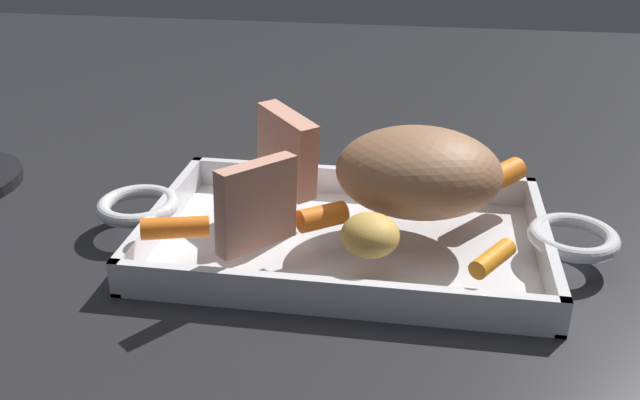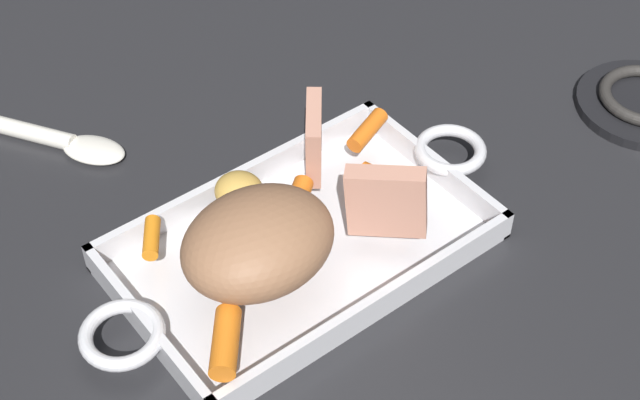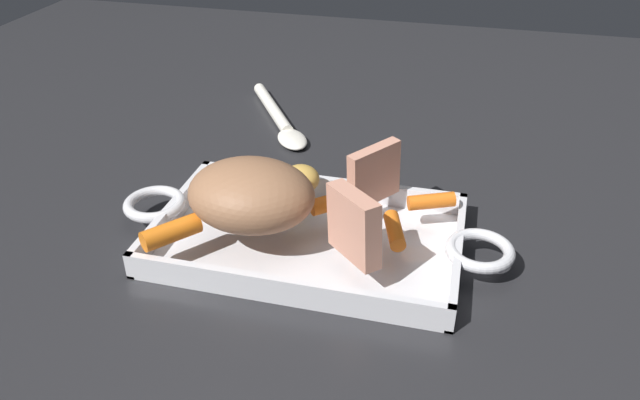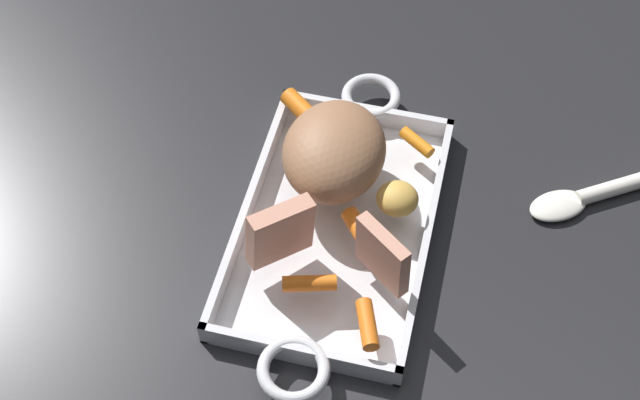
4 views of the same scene
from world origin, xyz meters
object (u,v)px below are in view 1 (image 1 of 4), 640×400
object	(u,v)px
roast_slice_outer	(287,151)
baby_carrot_southwest	(175,228)
roast_slice_thin	(257,205)
baby_carrot_center_right	(322,217)
potato_near_roast	(370,235)
baby_carrot_center_left	(237,194)
pork_roast	(418,172)
roasting_dish	(346,236)
baby_carrot_northwest	(497,178)
baby_carrot_southeast	(493,258)

from	to	relation	value
roast_slice_outer	baby_carrot_southwest	size ratio (longest dim) A/B	1.33
roast_slice_thin	baby_carrot_center_right	xyz separation A→B (m)	(0.05, 0.04, -0.03)
baby_carrot_center_right	potato_near_roast	size ratio (longest dim) A/B	0.87
baby_carrot_center_left	baby_carrot_southwest	world-z (taller)	baby_carrot_southwest
potato_near_roast	pork_roast	bearing A→B (deg)	67.45
baby_carrot_center_right	baby_carrot_southwest	bearing A→B (deg)	-162.82
roast_slice_outer	roasting_dish	bearing A→B (deg)	-37.87
roast_slice_thin	baby_carrot_northwest	bearing A→B (deg)	34.67
roast_slice_outer	baby_carrot_northwest	world-z (taller)	roast_slice_outer
baby_carrot_center_left	baby_carrot_center_right	size ratio (longest dim) A/B	1.37
roasting_dish	pork_roast	size ratio (longest dim) A/B	3.22
roast_slice_outer	baby_carrot_center_left	world-z (taller)	roast_slice_outer
roasting_dish	pork_roast	xyz separation A→B (m)	(0.06, 0.02, 0.06)
pork_roast	baby_carrot_northwest	xyz separation A→B (m)	(0.08, 0.06, -0.03)
baby_carrot_southeast	potato_near_roast	size ratio (longest dim) A/B	0.95
pork_roast	baby_carrot_center_left	xyz separation A→B (m)	(-0.16, -0.01, -0.03)
roast_slice_thin	potato_near_roast	bearing A→B (deg)	-0.13
roast_slice_thin	baby_carrot_southwest	bearing A→B (deg)	179.75
baby_carrot_southeast	potato_near_roast	world-z (taller)	potato_near_roast
roast_slice_outer	roast_slice_thin	bearing A→B (deg)	-90.95
roast_slice_thin	pork_roast	bearing A→B (deg)	33.20
baby_carrot_southeast	roasting_dish	bearing A→B (deg)	149.73
potato_near_roast	baby_carrot_center_right	bearing A→B (deg)	140.08
roast_slice_outer	baby_carrot_northwest	bearing A→B (deg)	7.23
roast_slice_thin	baby_carrot_center_right	world-z (taller)	roast_slice_thin
roasting_dish	baby_carrot_southeast	world-z (taller)	baby_carrot_southeast
pork_roast	roasting_dish	bearing A→B (deg)	-163.71
roasting_dish	potato_near_roast	size ratio (longest dim) A/B	9.58
pork_roast	baby_carrot_southeast	distance (m)	0.11
roast_slice_outer	baby_carrot_southeast	world-z (taller)	roast_slice_outer
baby_carrot_center_right	baby_carrot_southeast	bearing A→B (deg)	-17.33
pork_roast	baby_carrot_center_right	bearing A→B (deg)	-149.86
roast_slice_thin	baby_carrot_center_left	size ratio (longest dim) A/B	1.23
baby_carrot_southwest	baby_carrot_northwest	distance (m)	0.31
roast_slice_outer	baby_carrot_center_left	distance (m)	0.06
roasting_dish	baby_carrot_center_left	distance (m)	0.11
pork_roast	baby_carrot_northwest	world-z (taller)	pork_roast
baby_carrot_northwest	potato_near_roast	bearing A→B (deg)	-128.11
roast_slice_thin	roast_slice_outer	xyz separation A→B (m)	(0.00, 0.11, 0.00)
roasting_dish	roast_slice_thin	distance (m)	0.11
pork_roast	baby_carrot_southeast	size ratio (longest dim) A/B	3.14
pork_roast	roast_slice_thin	bearing A→B (deg)	-146.80
roast_slice_thin	baby_carrot_southeast	bearing A→B (deg)	-2.09
roast_slice_outer	baby_carrot_center_right	bearing A→B (deg)	-59.35
roasting_dish	baby_carrot_northwest	world-z (taller)	baby_carrot_northwest
roasting_dish	baby_carrot_center_right	distance (m)	0.05
baby_carrot_southwest	potato_near_roast	xyz separation A→B (m)	(0.16, -0.00, 0.01)
roast_slice_thin	baby_carrot_northwest	xyz separation A→B (m)	(0.20, 0.14, -0.02)
roast_slice_thin	baby_carrot_southwest	xyz separation A→B (m)	(-0.07, 0.00, -0.03)
baby_carrot_center_right	baby_carrot_southwest	size ratio (longest dim) A/B	0.77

